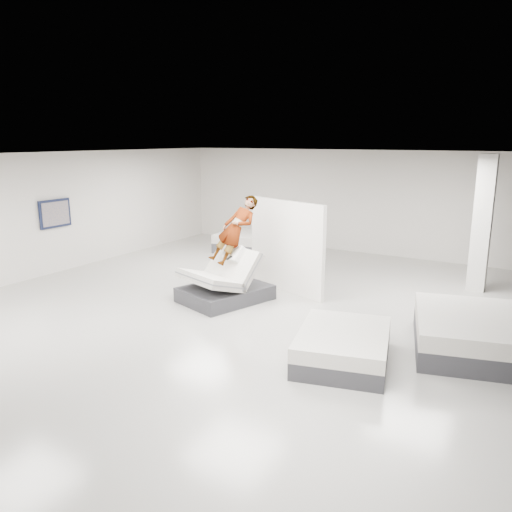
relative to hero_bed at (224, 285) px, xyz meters
The scene contains 10 objects.
room 1.59m from the hero_bed, 45.41° to the right, with size 14.00×14.04×3.20m.
hero_bed is the anchor object (origin of this frame).
person 0.92m from the hero_bed, 72.30° to the left, with size 0.61×0.40×1.69m, color slate.
remote 0.69m from the hero_bed, 20.65° to the right, with size 0.05×0.14×0.03m, color black.
divider_panel 1.76m from the hero_bed, 59.57° to the left, with size 2.37×0.11×2.15m, color white.
flat_bed_right_far 5.09m from the hero_bed, ahead, with size 2.23×2.64×0.63m.
flat_bed_right_near 3.76m from the hero_bed, 24.93° to the right, with size 1.81×2.15×0.51m.
flat_bed_left_far 5.07m from the hero_bed, 114.02° to the left, with size 2.28×1.82×0.58m.
column 6.16m from the hero_bed, 38.72° to the left, with size 0.40×0.40×3.20m, color white.
wall_poster 5.37m from the hero_bed, behind, with size 0.06×0.95×0.75m.
Camera 1 is at (5.32, -8.04, 3.53)m, focal length 35.00 mm.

